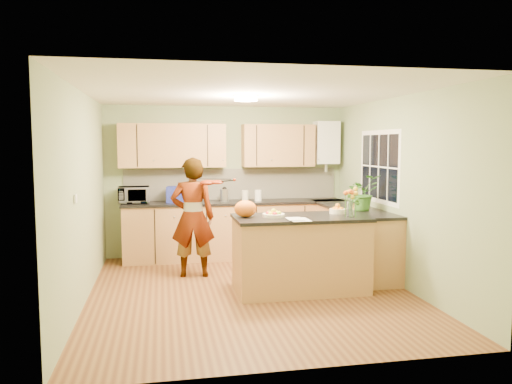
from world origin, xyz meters
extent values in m
plane|color=brown|center=(0.00, 0.00, 0.00)|extent=(4.50, 4.50, 0.00)
cube|color=white|center=(0.00, 0.00, 2.50)|extent=(4.00, 4.50, 0.02)
cube|color=#95A576|center=(0.00, 2.25, 1.25)|extent=(4.00, 0.02, 2.50)
cube|color=#95A576|center=(0.00, -2.25, 1.25)|extent=(4.00, 0.02, 2.50)
cube|color=#95A576|center=(-2.00, 0.00, 1.25)|extent=(0.02, 4.50, 2.50)
cube|color=#95A576|center=(2.00, 0.00, 1.25)|extent=(0.02, 4.50, 2.50)
cube|color=#B9804A|center=(0.10, 1.95, 0.45)|extent=(3.60, 0.60, 0.90)
cube|color=black|center=(0.10, 1.94, 0.92)|extent=(3.64, 0.62, 0.04)
cube|color=#B9804A|center=(1.70, 0.85, 0.45)|extent=(0.60, 2.20, 0.90)
cube|color=black|center=(1.69, 0.85, 0.92)|extent=(0.62, 2.24, 0.04)
cube|color=beige|center=(0.10, 2.23, 1.20)|extent=(3.60, 0.02, 0.52)
cube|color=#B9804A|center=(-0.90, 2.08, 1.85)|extent=(1.70, 0.34, 0.70)
cube|color=#B9804A|center=(0.85, 2.08, 1.85)|extent=(1.20, 0.34, 0.70)
cube|color=white|center=(1.70, 2.09, 1.90)|extent=(0.40, 0.30, 0.72)
cylinder|color=#B7B8BC|center=(1.70, 2.09, 1.50)|extent=(0.06, 0.06, 0.20)
cube|color=white|center=(1.99, 0.60, 1.55)|extent=(0.01, 1.30, 1.05)
cube|color=black|center=(1.99, 0.60, 1.55)|extent=(0.01, 1.18, 0.92)
cube|color=white|center=(-1.99, -0.60, 1.30)|extent=(0.02, 0.09, 0.09)
cylinder|color=#FFEABF|center=(0.00, 0.30, 2.46)|extent=(0.30, 0.30, 0.06)
cylinder|color=white|center=(0.00, 0.30, 2.49)|extent=(0.10, 0.10, 0.02)
cube|color=#B9804A|center=(0.64, -0.06, 0.46)|extent=(1.64, 0.82, 0.92)
cube|color=black|center=(0.64, -0.06, 0.94)|extent=(1.68, 0.86, 0.04)
cylinder|color=#F2E4C2|center=(0.29, -0.06, 0.98)|extent=(0.28, 0.28, 0.04)
cylinder|color=#F2E4C2|center=(1.19, 0.09, 0.99)|extent=(0.21, 0.21, 0.06)
cylinder|color=silver|center=(1.24, -0.24, 1.06)|extent=(0.10, 0.10, 0.20)
ellipsoid|color=orange|center=(-0.06, -0.01, 1.07)|extent=(0.35, 0.33, 0.21)
cube|color=silver|center=(0.54, -0.36, 0.97)|extent=(0.23, 0.32, 0.01)
imported|color=tan|center=(-0.66, 0.90, 0.84)|extent=(0.65, 0.46, 1.69)
imported|color=white|center=(-1.52, 1.98, 1.07)|extent=(0.48, 0.33, 0.26)
cube|color=navy|center=(-0.84, 1.97, 1.07)|extent=(0.35, 0.28, 0.26)
cylinder|color=#B7B8BC|center=(-0.08, 1.93, 1.04)|extent=(0.15, 0.15, 0.21)
sphere|color=black|center=(-0.08, 1.93, 1.18)|extent=(0.08, 0.08, 0.08)
cylinder|color=#F2E4C2|center=(0.27, 2.00, 1.03)|extent=(0.13, 0.13, 0.17)
cylinder|color=white|center=(0.48, 1.93, 1.03)|extent=(0.12, 0.12, 0.18)
imported|color=#3D7928|center=(1.70, 0.48, 1.19)|extent=(0.52, 0.47, 0.51)
camera|label=1|loc=(-1.09, -6.11, 1.87)|focal=35.00mm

